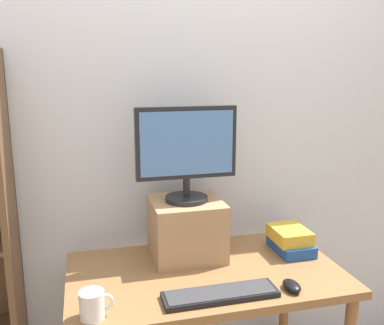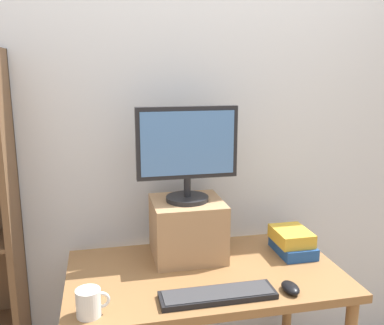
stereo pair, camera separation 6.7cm
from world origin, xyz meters
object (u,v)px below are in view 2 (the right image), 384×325
object	(u,v)px
keyboard	(218,295)
coffee_mug	(89,303)
computer_mouse	(290,288)
riser_box	(187,228)
desk	(205,290)
book_stack	(292,242)
computer_monitor	(187,150)

from	to	relation	value
keyboard	coffee_mug	xyz separation A→B (m)	(-0.48, -0.02, 0.04)
computer_mouse	riser_box	bearing A→B (deg)	128.19
desk	coffee_mug	world-z (taller)	coffee_mug
book_stack	coffee_mug	distance (m)	1.00
computer_mouse	book_stack	bearing A→B (deg)	64.03
riser_box	keyboard	world-z (taller)	riser_box
keyboard	coffee_mug	distance (m)	0.49
riser_box	coffee_mug	distance (m)	0.62
computer_monitor	coffee_mug	xyz separation A→B (m)	(-0.45, -0.42, -0.46)
keyboard	book_stack	xyz separation A→B (m)	(0.46, 0.32, 0.05)
desk	keyboard	size ratio (longest dim) A/B	2.62
computer_monitor	book_stack	xyz separation A→B (m)	(0.50, -0.08, -0.45)
riser_box	coffee_mug	xyz separation A→B (m)	(-0.45, -0.42, -0.09)
riser_box	keyboard	bearing A→B (deg)	-84.80
keyboard	computer_mouse	size ratio (longest dim) A/B	4.37
desk	computer_monitor	xyz separation A→B (m)	(-0.04, 0.17, 0.60)
keyboard	computer_mouse	world-z (taller)	computer_mouse
computer_monitor	riser_box	bearing A→B (deg)	90.00
computer_mouse	book_stack	distance (m)	0.38
keyboard	coffee_mug	world-z (taller)	coffee_mug
riser_box	keyboard	xyz separation A→B (m)	(0.04, -0.40, -0.12)
desk	computer_monitor	world-z (taller)	computer_monitor
coffee_mug	desk	bearing A→B (deg)	26.97
computer_monitor	book_stack	size ratio (longest dim) A/B	2.01
riser_box	book_stack	size ratio (longest dim) A/B	1.42
riser_box	computer_monitor	bearing A→B (deg)	-90.00
book_stack	coffee_mug	bearing A→B (deg)	-160.15
keyboard	desk	bearing A→B (deg)	88.23
book_stack	coffee_mug	xyz separation A→B (m)	(-0.94, -0.34, -0.01)
desk	book_stack	bearing A→B (deg)	11.38
desk	riser_box	world-z (taller)	riser_box
riser_box	keyboard	size ratio (longest dim) A/B	0.72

